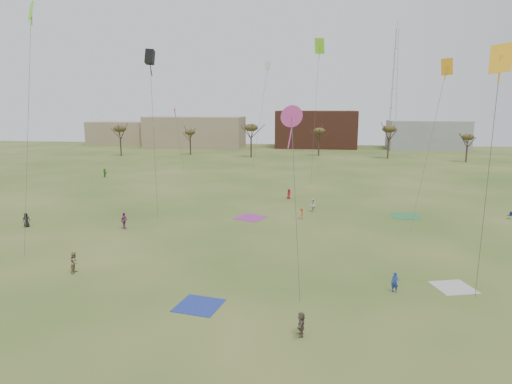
# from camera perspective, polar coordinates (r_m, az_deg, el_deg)

# --- Properties ---
(ground) EXTENTS (260.00, 260.00, 0.00)m
(ground) POSITION_cam_1_polar(r_m,az_deg,el_deg) (33.64, -2.92, -13.20)
(ground) COLOR #325219
(ground) RESTS_ON ground
(flyer_near_right) EXTENTS (0.67, 0.59, 1.55)m
(flyer_near_right) POSITION_cam_1_polar(r_m,az_deg,el_deg) (35.55, 17.36, -10.99)
(flyer_near_right) COLOR #213899
(flyer_near_right) RESTS_ON ground
(spectator_fore_b) EXTENTS (0.81, 0.97, 1.80)m
(spectator_fore_b) POSITION_cam_1_polar(r_m,az_deg,el_deg) (40.59, -22.21, -8.34)
(spectator_fore_b) COLOR #8C7E59
(spectator_fore_b) RESTS_ON ground
(spectator_fore_c) EXTENTS (0.46, 1.43, 1.54)m
(spectator_fore_c) POSITION_cam_1_polar(r_m,az_deg,el_deg) (28.27, 5.81, -16.48)
(spectator_fore_c) COLOR brown
(spectator_fore_c) RESTS_ON ground
(flyer_mid_a) EXTENTS (0.95, 0.94, 1.66)m
(flyer_mid_a) POSITION_cam_1_polar(r_m,az_deg,el_deg) (57.73, -27.35, -3.20)
(flyer_mid_a) COLOR black
(flyer_mid_a) RESTS_ON ground
(flyer_mid_b) EXTENTS (0.58, 0.95, 1.43)m
(flyer_mid_b) POSITION_cam_1_polar(r_m,az_deg,el_deg) (55.17, 5.85, -2.73)
(flyer_mid_b) COLOR #C14F24
(flyer_mid_b) RESTS_ON ground
(spectator_mid_d) EXTENTS (0.64, 1.16, 1.88)m
(spectator_mid_d) POSITION_cam_1_polar(r_m,az_deg,el_deg) (52.74, -16.55, -3.53)
(spectator_mid_d) COLOR #973F86
(spectator_mid_d) RESTS_ON ground
(spectator_mid_e) EXTENTS (1.04, 1.08, 1.75)m
(spectator_mid_e) POSITION_cam_1_polar(r_m,az_deg,el_deg) (58.98, 7.29, -1.70)
(spectator_mid_e) COLOR silver
(spectator_mid_e) RESTS_ON ground
(flyer_far_a) EXTENTS (1.48, 1.45, 1.69)m
(flyer_far_a) POSITION_cam_1_polar(r_m,az_deg,el_deg) (91.75, -18.81, 2.35)
(flyer_far_a) COLOR #39822B
(flyer_far_a) RESTS_ON ground
(flyer_far_b) EXTENTS (0.82, 0.88, 1.51)m
(flyer_far_b) POSITION_cam_1_polar(r_m,az_deg,el_deg) (66.86, 4.23, -0.22)
(flyer_far_b) COLOR #A51C2F
(flyer_far_b) RESTS_ON ground
(blanket_blue) EXTENTS (3.44, 3.44, 0.03)m
(blanket_blue) POSITION_cam_1_polar(r_m,az_deg,el_deg) (32.45, -7.33, -14.23)
(blanket_blue) COLOR #223696
(blanket_blue) RESTS_ON ground
(blanket_cream) EXTENTS (3.46, 3.46, 0.03)m
(blanket_cream) POSITION_cam_1_polar(r_m,az_deg,el_deg) (38.23, 23.97, -11.12)
(blanket_cream) COLOR beige
(blanket_cream) RESTS_ON ground
(blanket_plum) EXTENTS (4.38, 4.38, 0.03)m
(blanket_plum) POSITION_cam_1_polar(r_m,az_deg,el_deg) (55.55, -0.73, -3.33)
(blanket_plum) COLOR #9F308E
(blanket_plum) RESTS_ON ground
(blanket_olive) EXTENTS (3.75, 3.75, 0.03)m
(blanket_olive) POSITION_cam_1_polar(r_m,az_deg,el_deg) (59.42, 18.62, -2.96)
(blanket_olive) COLOR #2D7D44
(blanket_olive) RESTS_ON ground
(camp_chair_right) EXTENTS (0.73, 0.71, 0.87)m
(camp_chair_right) POSITION_cam_1_polar(r_m,az_deg,el_deg) (63.35, 29.77, -2.78)
(camp_chair_right) COLOR #15203A
(camp_chair_right) RESTS_ON ground
(kites_aloft) EXTENTS (78.00, 74.80, 23.45)m
(kites_aloft) POSITION_cam_1_polar(r_m,az_deg,el_deg) (64.13, -3.55, 15.28)
(kites_aloft) COLOR silver
(kites_aloft) RESTS_ON ground
(tree_line) EXTENTS (117.44, 49.32, 8.91)m
(tree_line) POSITION_cam_1_polar(r_m,az_deg,el_deg) (109.78, 3.43, 7.54)
(tree_line) COLOR #3A2B1E
(tree_line) RESTS_ON ground
(building_tan) EXTENTS (32.00, 14.00, 10.00)m
(building_tan) POSITION_cam_1_polar(r_m,az_deg,el_deg) (151.01, -7.81, 7.63)
(building_tan) COLOR #937F60
(building_tan) RESTS_ON ground
(building_brick) EXTENTS (26.00, 16.00, 12.00)m
(building_brick) POSITION_cam_1_polar(r_m,az_deg,el_deg) (150.31, 7.71, 7.99)
(building_brick) COLOR brown
(building_brick) RESTS_ON ground
(building_grey) EXTENTS (24.00, 12.00, 9.00)m
(building_grey) POSITION_cam_1_polar(r_m,az_deg,el_deg) (152.26, 21.07, 6.83)
(building_grey) COLOR gray
(building_grey) RESTS_ON ground
(building_tan_west) EXTENTS (20.00, 12.00, 8.00)m
(building_tan_west) POSITION_cam_1_polar(r_m,az_deg,el_deg) (168.10, -17.11, 7.24)
(building_tan_west) COLOR #937F60
(building_tan_west) RESTS_ON ground
(radio_tower) EXTENTS (1.51, 1.72, 41.00)m
(radio_tower) POSITION_cam_1_polar(r_m,az_deg,el_deg) (157.05, 17.23, 12.56)
(radio_tower) COLOR #9EA3A8
(radio_tower) RESTS_ON ground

